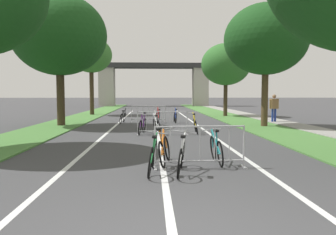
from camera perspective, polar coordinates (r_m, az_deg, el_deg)
grass_verge_left at (r=27.28m, az=-14.03°, el=0.14°), size 2.67×55.74×0.05m
grass_verge_right at (r=27.39m, az=9.72°, el=0.22°), size 2.67×55.74×0.05m
sidewalk_path_right at (r=27.92m, az=14.02°, el=0.26°), size 1.61×55.74×0.08m
lane_stripe_center at (r=20.09m, az=-1.94°, el=-1.16°), size 0.14×32.25×0.01m
lane_stripe_right_lane at (r=20.26m, az=4.75°, el=-1.13°), size 0.14×32.25×0.01m
lane_stripe_left_lane at (r=20.20m, az=-8.65°, el=-1.18°), size 0.14×32.25×0.01m
overpass_bridge at (r=50.00m, az=-2.40°, el=6.65°), size 21.25×2.89×6.26m
tree_left_pine_far at (r=20.18m, az=-17.89°, el=13.06°), size 5.24×5.24×7.30m
tree_left_pine_near at (r=29.67m, az=-12.85°, el=10.19°), size 3.51×3.51×6.59m
tree_right_cypress_far at (r=19.50m, az=16.20°, el=12.53°), size 4.52×4.52×6.70m
tree_right_oak_mid at (r=27.49m, az=9.75°, el=8.82°), size 3.91×3.91×5.82m
crowd_barrier_nearest at (r=8.30m, az=5.43°, el=-5.03°), size 2.27×0.54×1.05m
crowd_barrier_second at (r=14.96m, az=-0.93°, el=-0.97°), size 2.26×0.49×1.05m
crowd_barrier_third at (r=21.71m, az=-3.32°, el=0.59°), size 2.26×0.47×1.05m
bicycle_white_0 at (r=7.79m, az=2.27°, el=-6.67°), size 0.60×1.74×0.94m
bicycle_black_1 at (r=21.21m, az=-7.64°, el=0.03°), size 0.57×1.73×0.97m
bicycle_teal_2 at (r=8.97m, az=8.15°, el=-5.33°), size 0.50×1.63×0.92m
bicycle_silver_3 at (r=15.30m, az=-1.91°, el=-1.39°), size 0.59×1.76×0.96m
bicycle_yellow_4 at (r=15.69m, az=4.65°, el=-1.30°), size 0.52×1.72×0.99m
bicycle_blue_5 at (r=21.28m, az=1.23°, el=0.10°), size 0.53×1.68×0.96m
bicycle_purple_6 at (r=15.47m, az=-4.36°, el=-1.35°), size 0.46×1.71×0.97m
bicycle_orange_7 at (r=8.75m, az=-0.64°, el=-5.50°), size 0.52×1.65×0.97m
bicycle_red_8 at (r=21.18m, az=-1.80°, el=0.16°), size 0.55×1.78×1.02m
bicycle_green_9 at (r=7.83m, az=-2.59°, el=-6.55°), size 0.51×1.77×0.92m
pedestrian_in_red_jacket at (r=22.16m, az=17.47°, el=1.94°), size 0.62×0.41×1.78m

